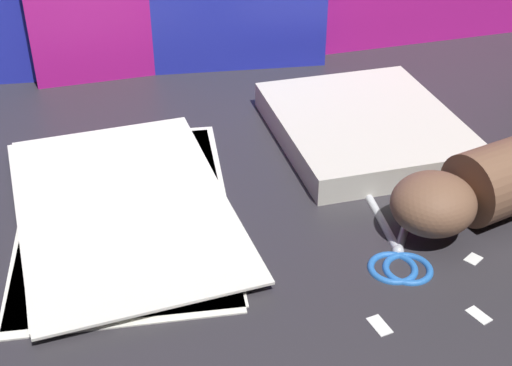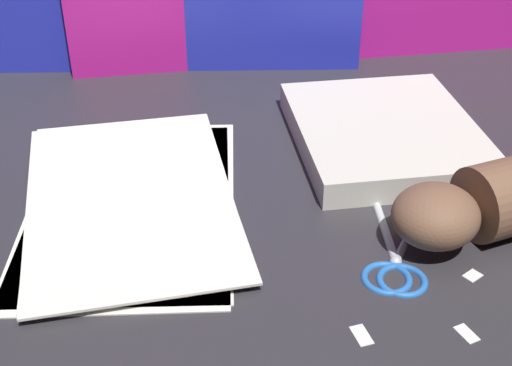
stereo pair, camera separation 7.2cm
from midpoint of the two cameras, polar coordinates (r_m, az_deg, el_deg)
name	(u,v)px [view 1 (the left image)]	position (r m, az deg, el deg)	size (l,w,h in m)	color
ground_plane	(257,241)	(0.74, -2.70, -4.78)	(6.00, 6.00, 0.00)	#2D2B30
paper_stack	(124,207)	(0.80, -13.07, -1.98)	(0.26, 0.38, 0.01)	white
book_closed	(365,127)	(0.92, 6.48, 4.42)	(0.23, 0.27, 0.03)	silver
scissors	(399,250)	(0.73, 8.59, -5.40)	(0.11, 0.16, 0.01)	silver
paper_scrap_near	(473,259)	(0.74, 14.36, -5.99)	(0.02, 0.02, 0.00)	white
paper_scrap_mid	(380,325)	(0.65, 6.70, -11.36)	(0.02, 0.03, 0.00)	white
paper_scrap_far	(479,315)	(0.67, 14.49, -10.31)	(0.02, 0.03, 0.00)	white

